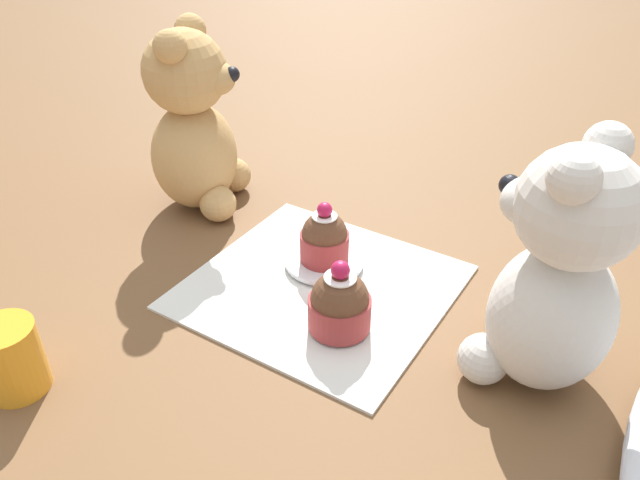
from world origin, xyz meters
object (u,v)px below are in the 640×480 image
Objects in this scene: teddy_bear_cream at (556,277)px; teddy_bear_tan at (194,126)px; cupcake_near_cream_bear at (340,304)px; juice_glass at (11,358)px; saucer_plate at (324,261)px; cupcake_near_tan_bear at (324,239)px.

teddy_bear_cream is 0.42m from teddy_bear_tan.
teddy_bear_cream is 0.18m from cupcake_near_cream_bear.
juice_glass is at bearing -43.14° from cupcake_near_cream_bear.
teddy_bear_tan reaches higher than teddy_bear_cream.
cupcake_near_cream_bear is 0.87× the size of saucer_plate.
teddy_bear_tan reaches higher than cupcake_near_tan_bear.
cupcake_near_cream_bear is 0.10m from cupcake_near_tan_bear.
cupcake_near_cream_bear is 0.10m from saucer_plate.
saucer_plate is at bearing -90.92° from teddy_bear_cream.
teddy_bear_tan reaches higher than juice_glass.
saucer_plate is (-0.07, -0.06, -0.02)m from cupcake_near_cream_bear.
teddy_bear_tan is at bearing -113.15° from cupcake_near_cream_bear.
teddy_bear_tan is at bearing -100.25° from saucer_plate.
teddy_bear_cream is 3.03× the size of cupcake_near_cream_bear.
teddy_bear_cream is at bearing 82.09° from cupcake_near_tan_bear.
teddy_bear_cream is 3.42× the size of juice_glass.
cupcake_near_tan_bear is (-0.07, -0.06, 0.00)m from cupcake_near_cream_bear.
juice_glass is (0.27, -0.12, -0.00)m from cupcake_near_tan_bear.
teddy_bear_cream is at bearing 105.17° from cupcake_near_cream_bear.
teddy_bear_cream is 2.63× the size of saucer_plate.
teddy_bear_cream reaches higher than juice_glass.
cupcake_near_cream_bear reaches higher than saucer_plate.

